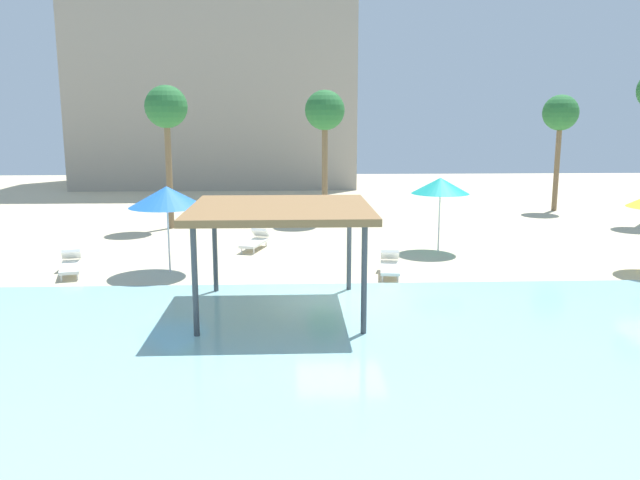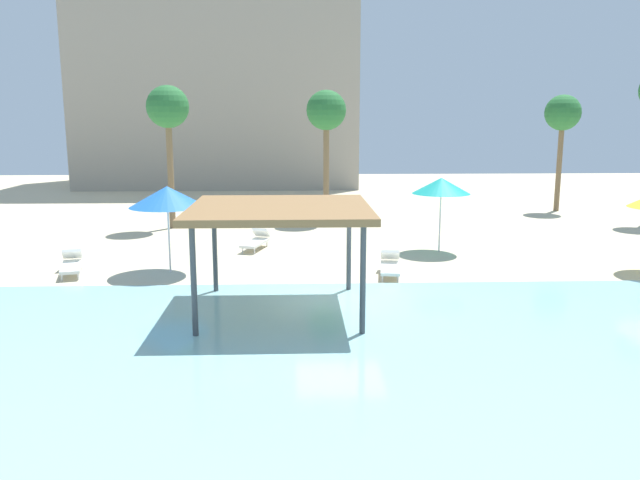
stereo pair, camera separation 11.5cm
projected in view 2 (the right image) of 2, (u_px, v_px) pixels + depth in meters
ground_plane at (340, 298)px, 17.99m from camera, size 80.00×80.00×0.00m
lagoon_water at (358, 370)px, 12.84m from camera, size 44.00×13.50×0.04m
shade_pavilion at (280, 212)px, 16.31m from camera, size 4.59×4.59×2.81m
beach_umbrella_teal_1 at (441, 186)px, 23.84m from camera, size 2.18×2.18×2.82m
beach_umbrella_blue_2 at (167, 197)px, 20.55m from camera, size 2.45×2.45×2.85m
lounge_chair_0 at (71, 264)px, 20.77m from camera, size 1.07×1.99×0.74m
lounge_chair_1 at (390, 265)px, 20.60m from camera, size 0.86×1.96×0.74m
lounge_chair_2 at (256, 241)px, 24.70m from camera, size 1.11×1.99×0.74m
palm_tree_1 at (326, 113)px, 30.29m from camera, size 1.90×1.90×6.32m
palm_tree_2 at (168, 110)px, 28.43m from camera, size 1.90×1.90×6.45m
palm_tree_3 at (563, 115)px, 33.92m from camera, size 1.90×1.90×6.23m
hotel_block_0 at (221, 58)px, 48.15m from camera, size 20.02×11.42×18.84m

